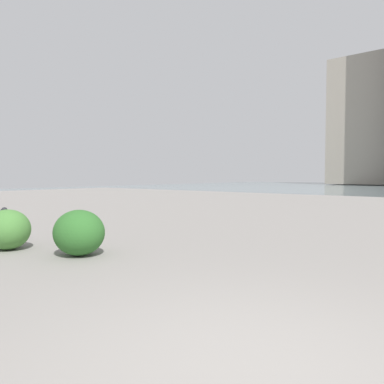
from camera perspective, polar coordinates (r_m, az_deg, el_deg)
name	(u,v)px	position (r m, az deg, el deg)	size (l,w,h in m)	color
building_annex	(367,123)	(73.70, 25.86, 9.72)	(10.73, 11.87, 21.90)	#9E9384
bollard_near	(5,225)	(9.32, -27.45, -4.62)	(0.13, 0.13, 0.84)	#232328
bollard_mid	(3,225)	(9.45, -27.60, -4.64)	(0.13, 0.13, 0.80)	#232328
shrub_low	(8,230)	(8.60, -27.09, -5.29)	(1.00, 0.90, 0.85)	#477F38
shrub_round	(79,233)	(7.44, -17.39, -6.14)	(1.06, 0.95, 0.90)	#2D6628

